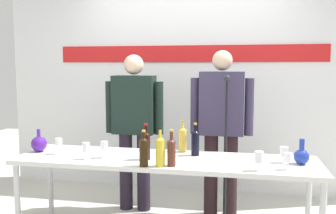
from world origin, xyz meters
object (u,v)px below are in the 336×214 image
Objects in this scene: microphone_stand at (225,177)px; wine_glass_left_2 at (59,142)px; wine_glass_right_2 at (284,152)px; presenter_right at (221,122)px; wine_glass_right_1 at (288,158)px; decanter_blue_left at (39,144)px; wine_glass_left_1 at (86,147)px; wine_bottle_0 at (195,142)px; decanter_blue_right at (301,156)px; wine_bottle_1 at (183,138)px; wine_bottle_5 at (160,150)px; wine_glass_right_0 at (259,157)px; wine_bottle_4 at (171,151)px; wine_glass_left_0 at (104,146)px; wine_bottle_2 at (146,144)px; presenter_left at (134,122)px; wine_bottle_3 at (144,151)px; display_table at (165,164)px.

wine_glass_left_2 is at bearing -164.37° from microphone_stand.
wine_glass_right_2 is (1.99, 0.07, -0.01)m from wine_glass_left_2.
presenter_right is 12.78× the size of wine_glass_right_1.
decanter_blue_left is 1.78m from presenter_right.
wine_glass_left_2 is 1.99m from wine_glass_right_2.
presenter_right reaches higher than wine_glass_left_1.
decanter_blue_right is at bearing -8.59° from wine_bottle_0.
wine_glass_left_1 reaches higher than wine_glass_right_2.
decanter_blue_right is 1.07m from wine_bottle_1.
decanter_blue_left is 1.27m from wine_bottle_5.
decanter_blue_left is 2.02m from wine_glass_right_0.
wine_bottle_4 reaches higher than wine_glass_right_0.
wine_glass_left_2 is 1.07× the size of wine_glass_right_2.
wine_glass_right_0 is at bearing -6.80° from wine_glass_left_2.
wine_bottle_1 reaches higher than wine_glass_left_0.
wine_bottle_2 is at bearing -149.93° from wine_bottle_0.
wine_glass_right_0 is at bearing -160.98° from wine_glass_right_1.
wine_bottle_3 is at bearing -69.25° from presenter_left.
wine_bottle_0 is at bearing 19.76° from wine_glass_left_1.
wine_glass_right_0 reaches higher than display_table.
wine_bottle_5 is 0.68m from wine_glass_left_1.
wine_glass_left_2 is at bearing -128.99° from presenter_left.
wine_bottle_4 is (-1.04, -0.26, 0.05)m from decanter_blue_right.
decanter_blue_right is 0.23m from wine_glass_right_1.
wine_bottle_2 is 1.16m from wine_glass_right_2.
wine_glass_right_2 is at bearing -15.54° from wine_bottle_1.
presenter_left reaches higher than wine_glass_left_2.
microphone_stand reaches higher than wine_glass_right_2.
display_table is 19.94× the size of wine_glass_right_1.
wine_bottle_4 is at bearing -165.89° from decanter_blue_right.
decanter_blue_left is 1.01× the size of decanter_blue_right.
display_table is at bearing -53.67° from presenter_left.
microphone_stand reaches higher than wine_glass_left_1.
presenter_right reaches higher than wine_bottle_3.
wine_bottle_2 is at bearing -153.15° from display_table.
decanter_blue_left is 1.36m from wine_bottle_1.
decanter_blue_right is at bearing 37.06° from wine_glass_right_0.
decanter_blue_right is (1.14, 0.02, 0.12)m from display_table.
wine_bottle_1 is 0.62m from wine_bottle_3.
wine_bottle_5 reaches higher than wine_glass_right_2.
wine_glass_right_1 is at bearing -26.79° from wine_bottle_1.
presenter_left is at bearing 51.01° from wine_glass_left_2.
decanter_blue_right reaches higher than display_table.
display_table is at bearing -0.96° from decanter_blue_left.
wine_glass_right_2 is 0.09× the size of microphone_stand.
presenter_right is 1.59m from wine_glass_left_2.
wine_bottle_0 is 0.81m from wine_glass_left_0.
wine_bottle_0 is 1.99× the size of wine_glass_left_1.
presenter_right is at bearing 133.47° from wine_glass_right_2.
wine_bottle_3 is at bearing -170.66° from wine_bottle_5.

